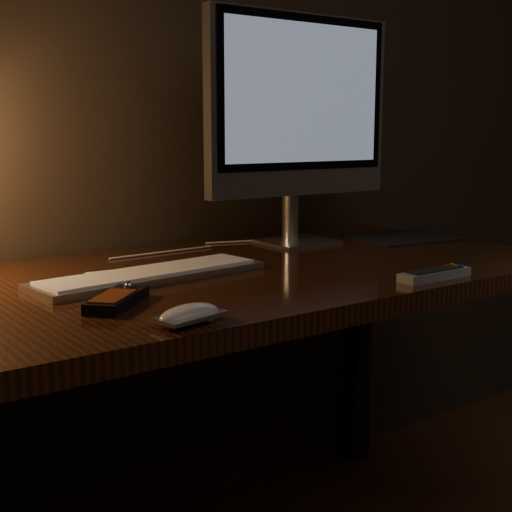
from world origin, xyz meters
TOP-DOWN VIEW (x-y plane):
  - desk at (0.00, 1.93)m, footprint 1.60×0.75m
  - monitor at (0.39, 2.04)m, footprint 0.55×0.16m
  - keyboard at (-0.13, 1.87)m, footprint 0.50×0.19m
  - mousepad at (0.69, 1.95)m, footprint 0.30×0.26m
  - mouse at (-0.24, 1.53)m, footprint 0.12×0.08m
  - media_remote at (-0.28, 1.71)m, footprint 0.15×0.15m
  - tv_remote at (0.32, 1.54)m, footprint 0.17×0.04m
  - papers at (-0.17, 1.92)m, footprint 0.14×0.09m
  - cable at (0.17, 2.11)m, footprint 0.54×0.09m

SIDE VIEW (x-z plane):
  - desk at x=0.00m, z-range 0.25..1.00m
  - mousepad at x=0.69m, z-range 0.75..0.75m
  - cable at x=0.17m, z-range 0.75..0.75m
  - papers at x=-0.17m, z-range 0.75..0.76m
  - keyboard at x=-0.13m, z-range 0.75..0.77m
  - tv_remote at x=0.32m, z-range 0.75..0.77m
  - mouse at x=-0.24m, z-range 0.75..0.77m
  - media_remote at x=-0.28m, z-range 0.75..0.78m
  - monitor at x=0.39m, z-range 0.80..1.38m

